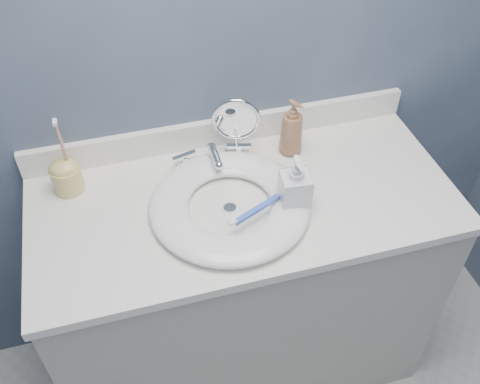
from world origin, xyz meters
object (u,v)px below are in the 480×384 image
object	(u,v)px
soap_bottle_amber	(292,127)
soap_bottle_clear	(295,184)
toothbrush_holder	(66,175)
makeup_mirror	(236,126)

from	to	relation	value
soap_bottle_amber	soap_bottle_clear	xyz separation A→B (m)	(-0.07, -0.23, -0.00)
toothbrush_holder	soap_bottle_amber	bearing A→B (deg)	-0.96
makeup_mirror	toothbrush_holder	xyz separation A→B (m)	(-0.50, -0.01, -0.06)
soap_bottle_amber	toothbrush_holder	size ratio (longest dim) A/B	0.75
makeup_mirror	soap_bottle_clear	xyz separation A→B (m)	(0.10, -0.26, -0.03)
soap_bottle_amber	toothbrush_holder	bearing A→B (deg)	152.61
soap_bottle_amber	toothbrush_holder	distance (m)	0.67
toothbrush_holder	makeup_mirror	bearing A→B (deg)	1.30
soap_bottle_amber	soap_bottle_clear	distance (m)	0.24
makeup_mirror	soap_bottle_clear	bearing A→B (deg)	-54.39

